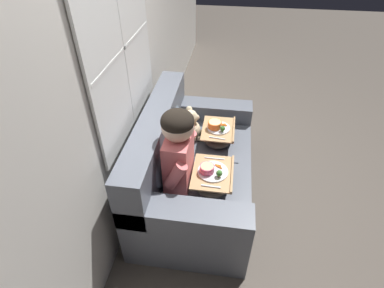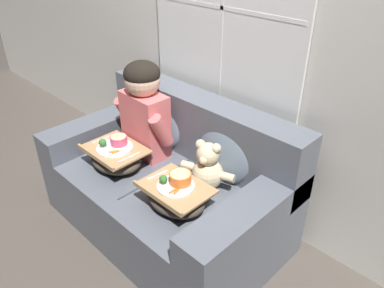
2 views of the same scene
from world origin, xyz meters
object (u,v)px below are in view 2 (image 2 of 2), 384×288
(couch, at_px, (170,186))
(lap_tray_child, at_px, (116,156))
(throw_pillow_behind_teddy, at_px, (226,150))
(child_figure, at_px, (144,105))
(teddy_bear, at_px, (207,169))
(throw_pillow_behind_child, at_px, (164,120))
(lap_tray_teddy, at_px, (176,195))

(couch, xyz_separation_m, lap_tray_child, (-0.29, -0.22, 0.20))
(lap_tray_child, bearing_deg, throw_pillow_behind_teddy, 36.34)
(child_figure, height_order, teddy_bear, child_figure)
(throw_pillow_behind_child, xyz_separation_m, throw_pillow_behind_teddy, (0.58, 0.00, 0.00))
(throw_pillow_behind_teddy, xyz_separation_m, lap_tray_child, (-0.58, -0.43, -0.12))
(throw_pillow_behind_child, bearing_deg, lap_tray_child, -90.12)
(throw_pillow_behind_teddy, bearing_deg, throw_pillow_behind_child, 180.00)
(throw_pillow_behind_child, bearing_deg, lap_tray_teddy, -36.37)
(child_figure, relative_size, teddy_bear, 1.93)
(child_figure, relative_size, lap_tray_teddy, 1.70)
(throw_pillow_behind_child, height_order, lap_tray_teddy, throw_pillow_behind_child)
(throw_pillow_behind_child, distance_m, lap_tray_teddy, 0.73)
(lap_tray_child, bearing_deg, lap_tray_teddy, 0.05)
(throw_pillow_behind_teddy, height_order, teddy_bear, throw_pillow_behind_teddy)
(couch, distance_m, lap_tray_teddy, 0.42)
(teddy_bear, relative_size, lap_tray_teddy, 0.88)
(couch, height_order, lap_tray_child, couch)
(throw_pillow_behind_teddy, xyz_separation_m, teddy_bear, (0.00, -0.17, -0.06))
(throw_pillow_behind_teddy, distance_m, child_figure, 0.63)
(lap_tray_child, bearing_deg, couch, 36.43)
(teddy_bear, bearing_deg, throw_pillow_behind_teddy, 90.46)
(throw_pillow_behind_child, distance_m, throw_pillow_behind_teddy, 0.58)
(couch, relative_size, throw_pillow_behind_teddy, 3.56)
(throw_pillow_behind_teddy, bearing_deg, couch, -143.75)
(teddy_bear, height_order, lap_tray_child, teddy_bear)
(couch, height_order, throw_pillow_behind_teddy, couch)
(throw_pillow_behind_child, height_order, teddy_bear, throw_pillow_behind_child)
(throw_pillow_behind_child, distance_m, teddy_bear, 0.61)
(couch, bearing_deg, throw_pillow_behind_teddy, 36.25)
(throw_pillow_behind_child, xyz_separation_m, lap_tray_child, (-0.00, -0.43, -0.12))
(throw_pillow_behind_child, distance_m, child_figure, 0.24)
(couch, height_order, throw_pillow_behind_child, couch)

